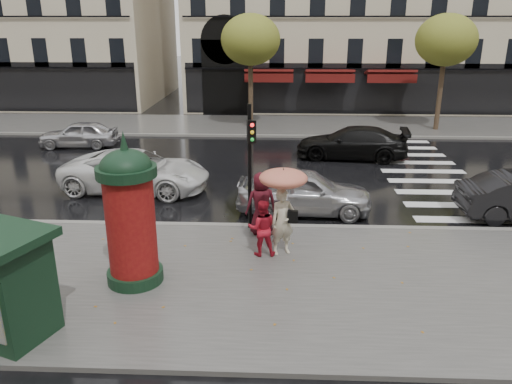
{
  "coord_description": "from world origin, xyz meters",
  "views": [
    {
      "loc": [
        -0.44,
        -11.62,
        6.33
      ],
      "look_at": [
        -0.99,
        1.5,
        1.75
      ],
      "focal_mm": 35.0,
      "sensor_mm": 36.0,
      "label": 1
    }
  ],
  "objects_px": {
    "traffic_light": "(250,156)",
    "morris_column": "(130,213)",
    "man_burgundy": "(261,203)",
    "woman_umbrella": "(283,197)",
    "car_far_silver": "(79,134)",
    "car_silver": "(304,191)",
    "car_white": "(136,171)",
    "car_black": "(352,143)",
    "woman_red": "(262,228)",
    "newsstand": "(4,284)"
  },
  "relations": [
    {
      "from": "traffic_light",
      "to": "morris_column",
      "type": "bearing_deg",
      "value": -128.53
    },
    {
      "from": "man_burgundy",
      "to": "traffic_light",
      "type": "relative_size",
      "value": 0.49
    },
    {
      "from": "man_burgundy",
      "to": "traffic_light",
      "type": "distance_m",
      "value": 1.47
    },
    {
      "from": "woman_umbrella",
      "to": "car_far_silver",
      "type": "bearing_deg",
      "value": 130.4
    },
    {
      "from": "car_silver",
      "to": "car_white",
      "type": "distance_m",
      "value": 6.68
    },
    {
      "from": "car_far_silver",
      "to": "morris_column",
      "type": "bearing_deg",
      "value": 21.28
    },
    {
      "from": "woman_umbrella",
      "to": "car_black",
      "type": "height_order",
      "value": "woman_umbrella"
    },
    {
      "from": "woman_red",
      "to": "man_burgundy",
      "type": "xyz_separation_m",
      "value": [
        -0.07,
        1.48,
        0.16
      ]
    },
    {
      "from": "car_white",
      "to": "car_far_silver",
      "type": "height_order",
      "value": "car_white"
    },
    {
      "from": "woman_red",
      "to": "newsstand",
      "type": "relative_size",
      "value": 0.69
    },
    {
      "from": "woman_red",
      "to": "morris_column",
      "type": "bearing_deg",
      "value": 22.46
    },
    {
      "from": "woman_umbrella",
      "to": "morris_column",
      "type": "height_order",
      "value": "morris_column"
    },
    {
      "from": "newsstand",
      "to": "car_far_silver",
      "type": "bearing_deg",
      "value": 106.41
    },
    {
      "from": "woman_red",
      "to": "car_far_silver",
      "type": "bearing_deg",
      "value": -56.0
    },
    {
      "from": "woman_umbrella",
      "to": "car_silver",
      "type": "bearing_deg",
      "value": 77.39
    },
    {
      "from": "man_burgundy",
      "to": "car_silver",
      "type": "xyz_separation_m",
      "value": [
        1.4,
        2.06,
        -0.3
      ]
    },
    {
      "from": "man_burgundy",
      "to": "morris_column",
      "type": "distance_m",
      "value": 4.41
    },
    {
      "from": "woman_umbrella",
      "to": "woman_red",
      "type": "bearing_deg",
      "value": -167.54
    },
    {
      "from": "man_burgundy",
      "to": "morris_column",
      "type": "relative_size",
      "value": 0.5
    },
    {
      "from": "woman_red",
      "to": "car_white",
      "type": "xyz_separation_m",
      "value": [
        -5.02,
        5.61,
        -0.14
      ]
    },
    {
      "from": "woman_red",
      "to": "newsstand",
      "type": "bearing_deg",
      "value": 33.13
    },
    {
      "from": "car_black",
      "to": "traffic_light",
      "type": "bearing_deg",
      "value": -18.54
    },
    {
      "from": "newsstand",
      "to": "car_far_silver",
      "type": "relative_size",
      "value": 0.59
    },
    {
      "from": "traffic_light",
      "to": "car_silver",
      "type": "height_order",
      "value": "traffic_light"
    },
    {
      "from": "woman_red",
      "to": "car_silver",
      "type": "bearing_deg",
      "value": -115.14
    },
    {
      "from": "traffic_light",
      "to": "car_silver",
      "type": "bearing_deg",
      "value": 44.85
    },
    {
      "from": "man_burgundy",
      "to": "newsstand",
      "type": "height_order",
      "value": "newsstand"
    },
    {
      "from": "man_burgundy",
      "to": "woman_umbrella",
      "type": "bearing_deg",
      "value": 95.31
    },
    {
      "from": "woman_red",
      "to": "car_black",
      "type": "distance_m",
      "value": 11.47
    },
    {
      "from": "car_black",
      "to": "man_burgundy",
      "type": "bearing_deg",
      "value": -16.0
    },
    {
      "from": "man_burgundy",
      "to": "morris_column",
      "type": "bearing_deg",
      "value": 25.47
    },
    {
      "from": "car_white",
      "to": "newsstand",
      "type": "bearing_deg",
      "value": -174.94
    },
    {
      "from": "morris_column",
      "to": "car_silver",
      "type": "height_order",
      "value": "morris_column"
    },
    {
      "from": "car_silver",
      "to": "car_black",
      "type": "bearing_deg",
      "value": -17.46
    },
    {
      "from": "morris_column",
      "to": "traffic_light",
      "type": "xyz_separation_m",
      "value": [
        2.7,
        3.4,
        0.53
      ]
    },
    {
      "from": "man_burgundy",
      "to": "morris_column",
      "type": "height_order",
      "value": "morris_column"
    },
    {
      "from": "car_far_silver",
      "to": "man_burgundy",
      "type": "bearing_deg",
      "value": 37.41
    },
    {
      "from": "newsstand",
      "to": "car_white",
      "type": "relative_size",
      "value": 0.42
    },
    {
      "from": "woman_umbrella",
      "to": "man_burgundy",
      "type": "xyz_separation_m",
      "value": [
        -0.63,
        1.36,
        -0.69
      ]
    },
    {
      "from": "car_silver",
      "to": "woman_red",
      "type": "bearing_deg",
      "value": 161.86
    },
    {
      "from": "morris_column",
      "to": "traffic_light",
      "type": "height_order",
      "value": "traffic_light"
    },
    {
      "from": "newsstand",
      "to": "car_white",
      "type": "distance_m",
      "value": 9.54
    },
    {
      "from": "man_burgundy",
      "to": "car_white",
      "type": "bearing_deg",
      "value": -59.59
    },
    {
      "from": "woman_red",
      "to": "car_white",
      "type": "bearing_deg",
      "value": -52.74
    },
    {
      "from": "woman_umbrella",
      "to": "morris_column",
      "type": "xyz_separation_m",
      "value": [
        -3.68,
        -1.71,
        0.17
      ]
    },
    {
      "from": "car_far_silver",
      "to": "car_silver",
      "type": "bearing_deg",
      "value": 47.13
    },
    {
      "from": "traffic_light",
      "to": "woman_red",
      "type": "bearing_deg",
      "value": -77.28
    },
    {
      "from": "newsstand",
      "to": "woman_umbrella",
      "type": "bearing_deg",
      "value": 35.65
    },
    {
      "from": "man_burgundy",
      "to": "car_silver",
      "type": "height_order",
      "value": "man_burgundy"
    },
    {
      "from": "morris_column",
      "to": "car_black",
      "type": "distance_m",
      "value": 14.27
    }
  ]
}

